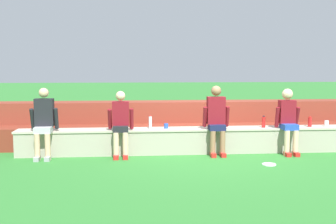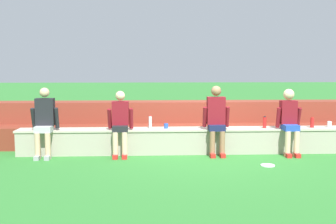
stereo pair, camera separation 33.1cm
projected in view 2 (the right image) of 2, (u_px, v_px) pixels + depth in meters
ground_plane at (210, 155)px, 8.47m from camera, size 80.00×80.00×0.00m
stone_seating_wall at (209, 140)px, 8.67m from camera, size 7.97×0.49×0.53m
brick_bleachers at (202, 126)px, 9.78m from camera, size 10.81×1.35×0.98m
person_far_left at (44, 120)px, 8.20m from camera, size 0.54×0.53×1.40m
person_left_of_center at (120, 122)px, 8.28m from camera, size 0.52×0.50×1.33m
person_center at (216, 118)px, 8.38m from camera, size 0.55×0.47×1.42m
person_right_of_center at (289, 120)px, 8.43m from camera, size 0.51×0.55×1.36m
water_bottle_near_right at (312, 123)px, 8.71m from camera, size 0.08×0.08×0.22m
water_bottle_mid_right at (150, 122)px, 8.56m from camera, size 0.06×0.06×0.28m
water_bottle_near_left at (265, 122)px, 8.63m from camera, size 0.07×0.07×0.25m
plastic_cup_left_end at (166, 126)px, 8.59m from camera, size 0.09×0.09×0.10m
plastic_cup_right_end at (329, 124)px, 8.73m from camera, size 0.09×0.09×0.13m
frisbee at (268, 165)px, 7.55m from camera, size 0.26×0.26×0.02m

